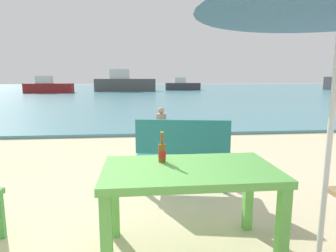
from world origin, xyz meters
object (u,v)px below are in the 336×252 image
(swimmer_person, at_px, (161,115))
(boat_sailboat, at_px, (182,86))
(boat_barge, at_px, (124,83))
(boat_tanker, at_px, (48,87))
(beer_bottle_amber, at_px, (162,151))
(picnic_table_green, at_px, (189,180))
(bench_teal_center, at_px, (183,150))

(swimmer_person, height_order, boat_sailboat, boat_sailboat)
(boat_sailboat, height_order, boat_barge, boat_barge)
(boat_sailboat, xyz_separation_m, boat_tanker, (-12.59, -4.48, 0.05))
(beer_bottle_amber, relative_size, boat_tanker, 0.06)
(boat_barge, bearing_deg, picnic_table_green, -86.28)
(bench_teal_center, relative_size, boat_barge, 0.21)
(picnic_table_green, bearing_deg, boat_tanker, 108.76)
(picnic_table_green, height_order, boat_barge, boat_barge)
(bench_teal_center, bearing_deg, beer_bottle_amber, -106.59)
(beer_bottle_amber, distance_m, swimmer_person, 7.15)
(boat_tanker, bearing_deg, bench_teal_center, -69.82)
(swimmer_person, distance_m, boat_tanker, 19.18)
(boat_tanker, bearing_deg, swimmer_person, -63.27)
(beer_bottle_amber, distance_m, bench_teal_center, 1.33)
(beer_bottle_amber, relative_size, boat_sailboat, 0.07)
(picnic_table_green, xyz_separation_m, beer_bottle_amber, (-0.21, 0.17, 0.20))
(bench_teal_center, distance_m, boat_barge, 25.73)
(swimmer_person, height_order, boat_barge, boat_barge)
(beer_bottle_amber, relative_size, boat_barge, 0.04)
(bench_teal_center, xyz_separation_m, boat_tanker, (-8.45, 22.99, 0.07))
(beer_bottle_amber, xyz_separation_m, bench_teal_center, (0.37, 1.24, -0.31))
(swimmer_person, bearing_deg, boat_barge, 96.05)
(swimmer_person, bearing_deg, bench_teal_center, -91.74)
(boat_barge, bearing_deg, beer_bottle_amber, -86.70)
(beer_bottle_amber, height_order, swimmer_person, beer_bottle_amber)
(beer_bottle_amber, bearing_deg, bench_teal_center, 73.41)
(boat_sailboat, bearing_deg, boat_tanker, -160.43)
(beer_bottle_amber, height_order, boat_barge, boat_barge)
(bench_teal_center, height_order, boat_sailboat, boat_sailboat)
(picnic_table_green, relative_size, beer_bottle_amber, 5.28)
(picnic_table_green, height_order, swimmer_person, picnic_table_green)
(swimmer_person, bearing_deg, beer_bottle_amber, -94.41)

